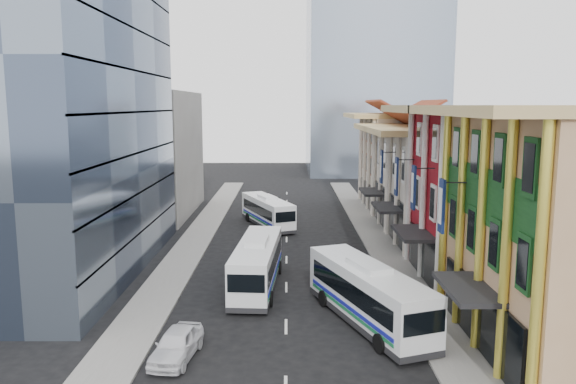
{
  "coord_description": "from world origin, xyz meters",
  "views": [
    {
      "loc": [
        0.08,
        -22.44,
        12.5
      ],
      "look_at": [
        0.13,
        20.4,
        5.85
      ],
      "focal_mm": 35.0,
      "sensor_mm": 36.0,
      "label": 1
    }
  ],
  "objects_px": {
    "bus_left_near": "(257,263)",
    "bus_left_far": "(267,211)",
    "bus_right": "(368,293)",
    "shophouse_tan": "(565,236)",
    "sedan_left": "(177,344)",
    "office_tower": "(51,70)"
  },
  "relations": [
    {
      "from": "shophouse_tan",
      "to": "office_tower",
      "type": "xyz_separation_m",
      "value": [
        -31.0,
        14.0,
        9.0
      ]
    },
    {
      "from": "shophouse_tan",
      "to": "bus_right",
      "type": "relative_size",
      "value": 1.23
    },
    {
      "from": "shophouse_tan",
      "to": "bus_left_near",
      "type": "height_order",
      "value": "shophouse_tan"
    },
    {
      "from": "office_tower",
      "to": "bus_left_near",
      "type": "xyz_separation_m",
      "value": [
        15.0,
        -4.12,
        -13.23
      ]
    },
    {
      "from": "shophouse_tan",
      "to": "bus_left_near",
      "type": "distance_m",
      "value": 19.27
    },
    {
      "from": "shophouse_tan",
      "to": "sedan_left",
      "type": "xyz_separation_m",
      "value": [
        -19.43,
        -1.1,
        -5.24
      ]
    },
    {
      "from": "bus_left_far",
      "to": "sedan_left",
      "type": "relative_size",
      "value": 2.26
    },
    {
      "from": "bus_left_near",
      "to": "sedan_left",
      "type": "xyz_separation_m",
      "value": [
        -3.43,
        -10.98,
        -1.01
      ]
    },
    {
      "from": "office_tower",
      "to": "bus_left_near",
      "type": "distance_m",
      "value": 20.42
    },
    {
      "from": "sedan_left",
      "to": "bus_left_near",
      "type": "bearing_deg",
      "value": 80.8
    },
    {
      "from": "bus_right",
      "to": "bus_left_far",
      "type": "bearing_deg",
      "value": 84.39
    },
    {
      "from": "office_tower",
      "to": "bus_right",
      "type": "xyz_separation_m",
      "value": [
        21.72,
        -10.53,
        -13.17
      ]
    },
    {
      "from": "bus_right",
      "to": "sedan_left",
      "type": "bearing_deg",
      "value": -175.62
    },
    {
      "from": "office_tower",
      "to": "bus_right",
      "type": "distance_m",
      "value": 27.5
    },
    {
      "from": "bus_left_near",
      "to": "office_tower",
      "type": "bearing_deg",
      "value": 168.45
    },
    {
      "from": "bus_right",
      "to": "sedan_left",
      "type": "relative_size",
      "value": 2.54
    },
    {
      "from": "bus_right",
      "to": "shophouse_tan",
      "type": "bearing_deg",
      "value": -40.42
    },
    {
      "from": "bus_left_near",
      "to": "bus_left_far",
      "type": "distance_m",
      "value": 19.99
    },
    {
      "from": "office_tower",
      "to": "bus_left_far",
      "type": "relative_size",
      "value": 2.95
    },
    {
      "from": "sedan_left",
      "to": "bus_right",
      "type": "bearing_deg",
      "value": 32.4
    },
    {
      "from": "office_tower",
      "to": "bus_left_far",
      "type": "distance_m",
      "value": 25.61
    },
    {
      "from": "office_tower",
      "to": "sedan_left",
      "type": "relative_size",
      "value": 6.68
    }
  ]
}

